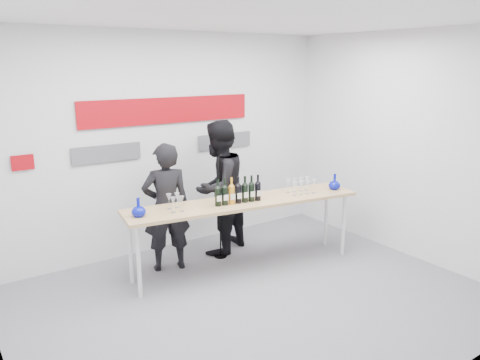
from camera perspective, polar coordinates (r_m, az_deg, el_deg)
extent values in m
plane|color=slate|center=(5.42, 1.70, -14.28)|extent=(5.00, 5.00, 0.00)
cube|color=silver|center=(6.58, -8.59, 4.51)|extent=(5.00, 0.04, 3.00)
cube|color=#A5070F|center=(6.49, -8.62, 8.40)|extent=(2.50, 0.02, 0.35)
cube|color=#59595E|center=(6.22, -15.91, 3.12)|extent=(0.90, 0.02, 0.22)
cube|color=#59595E|center=(6.99, -1.82, 4.81)|extent=(0.90, 0.02, 0.22)
cube|color=#A5070F|center=(5.99, -24.98, 1.93)|extent=(0.25, 0.02, 0.18)
cube|color=tan|center=(5.85, 0.56, -2.71)|extent=(3.08, 1.06, 0.04)
cylinder|color=silver|center=(5.38, -12.25, -9.72)|extent=(0.05, 0.05, 0.87)
cylinder|color=silver|center=(6.55, 12.52, -5.36)|extent=(0.05, 0.05, 0.87)
cylinder|color=silver|center=(5.74, -13.22, -8.21)|extent=(0.05, 0.05, 0.87)
cylinder|color=silver|center=(6.85, 10.45, -4.38)|extent=(0.05, 0.05, 0.87)
imported|color=black|center=(5.93, -8.98, -3.32)|extent=(0.68, 0.53, 1.64)
imported|color=black|center=(6.39, -2.62, -0.93)|extent=(1.10, 1.00, 1.84)
cylinder|color=black|center=(6.49, -2.37, -9.23)|extent=(0.17, 0.17, 0.02)
cylinder|color=black|center=(6.25, -2.44, -3.42)|extent=(0.02, 0.02, 1.39)
sphere|color=black|center=(6.05, -2.37, 2.99)|extent=(0.05, 0.05, 0.05)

